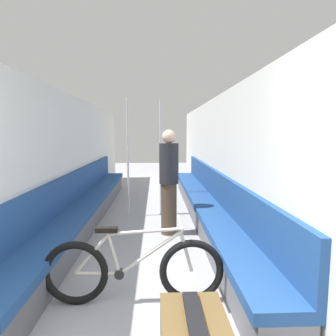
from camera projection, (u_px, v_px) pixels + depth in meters
wall_left at (67, 161)px, 5.08m from camera, size 0.10×11.18×2.26m
wall_right at (222, 160)px, 5.19m from camera, size 0.10×11.18×2.26m
bench_seat_row_left at (86, 207)px, 5.29m from camera, size 0.49×6.91×0.93m
bench_seat_row_right at (206, 206)px, 5.38m from camera, size 0.49×6.91×0.93m
bicycle at (134, 270)px, 2.78m from camera, size 1.68×0.46×0.79m
grab_pole_near at (128, 160)px, 5.66m from camera, size 0.08×0.08×2.24m
grab_pole_far at (161, 159)px, 5.78m from camera, size 0.08×0.08×2.24m
passenger_standing at (169, 181)px, 4.67m from camera, size 0.30×0.30×1.64m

